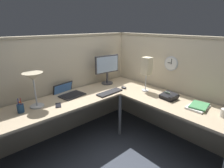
{
  "coord_description": "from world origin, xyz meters",
  "views": [
    {
      "loc": [
        -1.63,
        -1.64,
        1.72
      ],
      "look_at": [
        0.08,
        0.26,
        0.87
      ],
      "focal_mm": 28.52,
      "sensor_mm": 36.0,
      "label": 1
    }
  ],
  "objects_px": {
    "monitor": "(107,67)",
    "coffee_mug": "(224,113)",
    "desk_lamp_dome": "(33,79)",
    "book_stack": "(198,106)",
    "office_phone": "(169,97)",
    "desk_lamp_paper": "(147,67)",
    "computer_mouse": "(124,88)",
    "pen_cup": "(21,108)",
    "wall_clock": "(171,64)",
    "cell_phone": "(58,105)",
    "keyboard": "(110,92)",
    "laptop": "(68,93)"
  },
  "relations": [
    {
      "from": "cell_phone",
      "to": "desk_lamp_dome",
      "type": "bearing_deg",
      "value": 168.78
    },
    {
      "from": "desk_lamp_paper",
      "to": "computer_mouse",
      "type": "bearing_deg",
      "value": 121.55
    },
    {
      "from": "office_phone",
      "to": "coffee_mug",
      "type": "bearing_deg",
      "value": -89.72
    },
    {
      "from": "office_phone",
      "to": "desk_lamp_paper",
      "type": "relative_size",
      "value": 0.42
    },
    {
      "from": "keyboard",
      "to": "office_phone",
      "type": "distance_m",
      "value": 0.87
    },
    {
      "from": "computer_mouse",
      "to": "office_phone",
      "type": "height_order",
      "value": "office_phone"
    },
    {
      "from": "coffee_mug",
      "to": "wall_clock",
      "type": "xyz_separation_m",
      "value": [
        0.31,
        0.89,
        0.38
      ]
    },
    {
      "from": "monitor",
      "to": "book_stack",
      "type": "bearing_deg",
      "value": -81.92
    },
    {
      "from": "monitor",
      "to": "coffee_mug",
      "type": "relative_size",
      "value": 5.21
    },
    {
      "from": "pen_cup",
      "to": "wall_clock",
      "type": "bearing_deg",
      "value": -21.16
    },
    {
      "from": "laptop",
      "to": "keyboard",
      "type": "distance_m",
      "value": 0.62
    },
    {
      "from": "monitor",
      "to": "coffee_mug",
      "type": "bearing_deg",
      "value": -83.62
    },
    {
      "from": "monitor",
      "to": "laptop",
      "type": "bearing_deg",
      "value": 179.45
    },
    {
      "from": "desk_lamp_dome",
      "to": "cell_phone",
      "type": "height_order",
      "value": "desk_lamp_dome"
    },
    {
      "from": "cell_phone",
      "to": "desk_lamp_paper",
      "type": "xyz_separation_m",
      "value": [
        1.27,
        -0.41,
        0.38
      ]
    },
    {
      "from": "office_phone",
      "to": "book_stack",
      "type": "distance_m",
      "value": 0.4
    },
    {
      "from": "cell_phone",
      "to": "office_phone",
      "type": "xyz_separation_m",
      "value": [
        1.26,
        -0.84,
        0.03
      ]
    },
    {
      "from": "keyboard",
      "to": "book_stack",
      "type": "xyz_separation_m",
      "value": [
        0.49,
        -1.13,
        0.01
      ]
    },
    {
      "from": "monitor",
      "to": "keyboard",
      "type": "xyz_separation_m",
      "value": [
        -0.27,
        -0.38,
        -0.28
      ]
    },
    {
      "from": "desk_lamp_dome",
      "to": "book_stack",
      "type": "relative_size",
      "value": 1.48
    },
    {
      "from": "desk_lamp_paper",
      "to": "office_phone",
      "type": "bearing_deg",
      "value": -92.35
    },
    {
      "from": "keyboard",
      "to": "coffee_mug",
      "type": "bearing_deg",
      "value": -74.62
    },
    {
      "from": "computer_mouse",
      "to": "desk_lamp_paper",
      "type": "xyz_separation_m",
      "value": [
        0.18,
        -0.3,
        0.37
      ]
    },
    {
      "from": "desk_lamp_paper",
      "to": "wall_clock",
      "type": "distance_m",
      "value": 0.38
    },
    {
      "from": "computer_mouse",
      "to": "book_stack",
      "type": "bearing_deg",
      "value": -80.93
    },
    {
      "from": "laptop",
      "to": "desk_lamp_dome",
      "type": "relative_size",
      "value": 0.96
    },
    {
      "from": "desk_lamp_dome",
      "to": "coffee_mug",
      "type": "height_order",
      "value": "desk_lamp_dome"
    },
    {
      "from": "desk_lamp_paper",
      "to": "coffee_mug",
      "type": "xyz_separation_m",
      "value": [
        -0.01,
        -1.12,
        -0.34
      ]
    },
    {
      "from": "desk_lamp_paper",
      "to": "desk_lamp_dome",
      "type": "bearing_deg",
      "value": 159.24
    },
    {
      "from": "computer_mouse",
      "to": "wall_clock",
      "type": "relative_size",
      "value": 0.47
    },
    {
      "from": "keyboard",
      "to": "office_phone",
      "type": "bearing_deg",
      "value": -60.19
    },
    {
      "from": "pen_cup",
      "to": "book_stack",
      "type": "bearing_deg",
      "value": -39.0
    },
    {
      "from": "monitor",
      "to": "desk_lamp_paper",
      "type": "height_order",
      "value": "desk_lamp_paper"
    },
    {
      "from": "monitor",
      "to": "computer_mouse",
      "type": "relative_size",
      "value": 4.81
    },
    {
      "from": "coffee_mug",
      "to": "desk_lamp_dome",
      "type": "bearing_deg",
      "value": 131.13
    },
    {
      "from": "monitor",
      "to": "wall_clock",
      "type": "relative_size",
      "value": 2.27
    },
    {
      "from": "keyboard",
      "to": "coffee_mug",
      "type": "xyz_separation_m",
      "value": [
        0.47,
        -1.42,
        0.04
      ]
    },
    {
      "from": "office_phone",
      "to": "book_stack",
      "type": "height_order",
      "value": "office_phone"
    },
    {
      "from": "desk_lamp_dome",
      "to": "desk_lamp_paper",
      "type": "height_order",
      "value": "desk_lamp_paper"
    },
    {
      "from": "keyboard",
      "to": "book_stack",
      "type": "distance_m",
      "value": 1.23
    },
    {
      "from": "desk_lamp_dome",
      "to": "office_phone",
      "type": "bearing_deg",
      "value": -34.14
    },
    {
      "from": "computer_mouse",
      "to": "wall_clock",
      "type": "bearing_deg",
      "value": -47.99
    },
    {
      "from": "computer_mouse",
      "to": "book_stack",
      "type": "distance_m",
      "value": 1.14
    },
    {
      "from": "coffee_mug",
      "to": "pen_cup",
      "type": "bearing_deg",
      "value": 135.28
    },
    {
      "from": "keyboard",
      "to": "desk_lamp_dome",
      "type": "relative_size",
      "value": 0.97
    },
    {
      "from": "book_stack",
      "to": "coffee_mug",
      "type": "distance_m",
      "value": 0.29
    },
    {
      "from": "pen_cup",
      "to": "office_phone",
      "type": "xyz_separation_m",
      "value": [
        1.67,
        -0.97,
        -0.02
      ]
    },
    {
      "from": "pen_cup",
      "to": "desk_lamp_paper",
      "type": "height_order",
      "value": "desk_lamp_paper"
    },
    {
      "from": "monitor",
      "to": "cell_phone",
      "type": "relative_size",
      "value": 3.47
    },
    {
      "from": "monitor",
      "to": "office_phone",
      "type": "relative_size",
      "value": 2.23
    }
  ]
}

